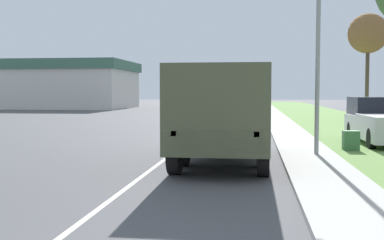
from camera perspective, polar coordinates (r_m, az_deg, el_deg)
The scene contains 12 objects.
ground_plane at distance 43.27m, azimuth 3.73°, elevation 0.54°, with size 180.00×180.00×0.00m, color #4C4C4F.
lane_centre_stripe at distance 43.27m, azimuth 3.73°, elevation 0.55°, with size 0.12×120.00×0.00m.
sidewalk_right at distance 43.22m, azimuth 9.69°, elevation 0.58°, with size 1.80×120.00×0.12m.
grass_strip_right at distance 43.62m, azimuth 15.48°, elevation 0.46°, with size 7.00×120.00×0.02m.
military_truck at distance 14.15m, azimuth 3.80°, elevation 1.31°, with size 2.52×6.71×2.77m.
car_nearest_ahead at distance 27.26m, azimuth 6.17°, elevation 0.31°, with size 1.72×4.33×1.49m.
car_second_ahead at distance 42.52m, azimuth 1.64°, elevation 1.47°, with size 1.85×4.14×1.62m.
pickup_truck at distance 21.17m, azimuth 21.61°, elevation -0.19°, with size 2.08×5.75×1.87m.
lamp_post at distance 15.92m, azimuth 13.91°, elevation 10.00°, with size 1.69×0.24×6.40m.
tree_far_right at distance 35.81m, azimuth 20.14°, elevation 9.53°, with size 2.75×2.75×7.50m.
utility_box at distance 18.12m, azimuth 18.31°, elevation -2.32°, with size 0.55×0.45×0.70m.
building_distant at distance 65.42m, azimuth -14.94°, elevation 4.07°, with size 17.62×13.79×6.07m.
Camera 1 is at (2.77, -3.13, 2.10)m, focal length 45.00 mm.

